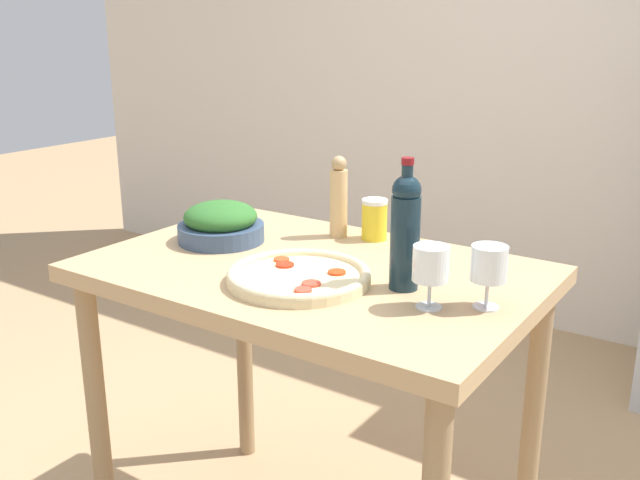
{
  "coord_description": "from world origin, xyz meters",
  "views": [
    {
      "loc": [
        1.0,
        -1.44,
        1.53
      ],
      "look_at": [
        0.0,
        0.04,
        0.98
      ],
      "focal_mm": 40.0,
      "sensor_mm": 36.0,
      "label": 1
    }
  ],
  "objects": [
    {
      "name": "wine_bottle",
      "position": [
        0.27,
        -0.01,
        1.07
      ],
      "size": [
        0.07,
        0.07,
        0.31
      ],
      "color": "#142833",
      "rests_on": "prep_counter"
    },
    {
      "name": "pepper_mill",
      "position": [
        -0.09,
        0.26,
        1.04
      ],
      "size": [
        0.05,
        0.05,
        0.24
      ],
      "color": "tan",
      "rests_on": "prep_counter"
    },
    {
      "name": "salt_canister",
      "position": [
        0.02,
        0.3,
        0.98
      ],
      "size": [
        0.07,
        0.07,
        0.12
      ],
      "color": "yellow",
      "rests_on": "prep_counter"
    },
    {
      "name": "wine_glass_far",
      "position": [
        0.48,
        -0.02,
        1.02
      ],
      "size": [
        0.08,
        0.08,
        0.14
      ],
      "color": "silver",
      "rests_on": "prep_counter"
    },
    {
      "name": "wall_back",
      "position": [
        0.0,
        2.11,
        1.3
      ],
      "size": [
        6.4,
        0.06,
        2.6
      ],
      "color": "silver",
      "rests_on": "ground_plane"
    },
    {
      "name": "prep_counter",
      "position": [
        0.0,
        0.0,
        0.8
      ],
      "size": [
        1.15,
        0.76,
        0.92
      ],
      "color": "tan",
      "rests_on": "ground_plane"
    },
    {
      "name": "homemade_pizza",
      "position": [
        0.05,
        -0.12,
        0.94
      ],
      "size": [
        0.35,
        0.35,
        0.03
      ],
      "color": "beige",
      "rests_on": "prep_counter"
    },
    {
      "name": "wine_glass_near",
      "position": [
        0.38,
        -0.09,
        1.02
      ],
      "size": [
        0.08,
        0.08,
        0.14
      ],
      "color": "silver",
      "rests_on": "prep_counter"
    },
    {
      "name": "salad_bowl",
      "position": [
        -0.34,
        0.03,
        0.97
      ],
      "size": [
        0.25,
        0.25,
        0.12
      ],
      "color": "#384C6B",
      "rests_on": "prep_counter"
    }
  ]
}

